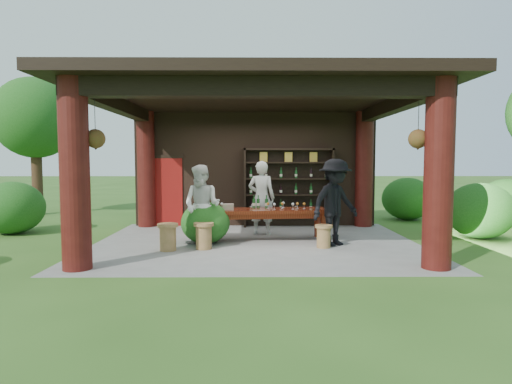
{
  "coord_description": "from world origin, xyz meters",
  "views": [
    {
      "loc": [
        -0.09,
        -9.79,
        1.88
      ],
      "look_at": [
        0.0,
        0.4,
        1.15
      ],
      "focal_mm": 30.0,
      "sensor_mm": 36.0,
      "label": 1
    }
  ],
  "objects_px": {
    "tasting_table": "(260,214)",
    "stool_near_right": "(324,236)",
    "stool_near_left": "(204,235)",
    "guest_man": "(335,202)",
    "host": "(261,198)",
    "wine_shelf": "(288,188)",
    "stool_far_left": "(168,236)",
    "guest_woman": "(202,206)",
    "napkin_basket": "(228,207)"
  },
  "relations": [
    {
      "from": "stool_near_right",
      "to": "napkin_basket",
      "type": "xyz_separation_m",
      "value": [
        -2.12,
        0.74,
        0.56
      ]
    },
    {
      "from": "wine_shelf",
      "to": "stool_far_left",
      "type": "relative_size",
      "value": 4.47
    },
    {
      "from": "guest_woman",
      "to": "wine_shelf",
      "type": "bearing_deg",
      "value": 73.7
    },
    {
      "from": "wine_shelf",
      "to": "napkin_basket",
      "type": "height_order",
      "value": "wine_shelf"
    },
    {
      "from": "guest_man",
      "to": "napkin_basket",
      "type": "xyz_separation_m",
      "value": [
        -2.42,
        0.48,
        -0.15
      ]
    },
    {
      "from": "napkin_basket",
      "to": "host",
      "type": "bearing_deg",
      "value": 50.75
    },
    {
      "from": "wine_shelf",
      "to": "guest_man",
      "type": "xyz_separation_m",
      "value": [
        0.81,
        -2.77,
        -0.16
      ]
    },
    {
      "from": "guest_man",
      "to": "stool_near_left",
      "type": "bearing_deg",
      "value": 155.5
    },
    {
      "from": "tasting_table",
      "to": "guest_man",
      "type": "height_order",
      "value": "guest_man"
    },
    {
      "from": "stool_near_right",
      "to": "napkin_basket",
      "type": "height_order",
      "value": "napkin_basket"
    },
    {
      "from": "guest_woman",
      "to": "guest_man",
      "type": "distance_m",
      "value": 2.96
    },
    {
      "from": "wine_shelf",
      "to": "tasting_table",
      "type": "height_order",
      "value": "wine_shelf"
    },
    {
      "from": "wine_shelf",
      "to": "stool_near_right",
      "type": "distance_m",
      "value": 3.19
    },
    {
      "from": "guest_man",
      "to": "napkin_basket",
      "type": "bearing_deg",
      "value": 136.96
    },
    {
      "from": "stool_far_left",
      "to": "host",
      "type": "xyz_separation_m",
      "value": [
        2.02,
        2.0,
        0.64
      ]
    },
    {
      "from": "stool_far_left",
      "to": "host",
      "type": "bearing_deg",
      "value": 44.66
    },
    {
      "from": "stool_near_left",
      "to": "guest_man",
      "type": "relative_size",
      "value": 0.29
    },
    {
      "from": "tasting_table",
      "to": "stool_near_right",
      "type": "xyz_separation_m",
      "value": [
        1.36,
        -0.9,
        -0.37
      ]
    },
    {
      "from": "napkin_basket",
      "to": "guest_woman",
      "type": "bearing_deg",
      "value": -136.97
    },
    {
      "from": "wine_shelf",
      "to": "stool_far_left",
      "type": "distance_m",
      "value": 4.43
    },
    {
      "from": "stool_near_right",
      "to": "guest_man",
      "type": "distance_m",
      "value": 0.81
    },
    {
      "from": "wine_shelf",
      "to": "guest_woman",
      "type": "distance_m",
      "value": 3.54
    },
    {
      "from": "tasting_table",
      "to": "stool_near_left",
      "type": "height_order",
      "value": "tasting_table"
    },
    {
      "from": "host",
      "to": "stool_near_right",
      "type": "bearing_deg",
      "value": 140.17
    },
    {
      "from": "stool_near_right",
      "to": "guest_man",
      "type": "height_order",
      "value": "guest_man"
    },
    {
      "from": "stool_near_left",
      "to": "guest_man",
      "type": "distance_m",
      "value": 2.99
    },
    {
      "from": "guest_woman",
      "to": "napkin_basket",
      "type": "distance_m",
      "value": 0.75
    },
    {
      "from": "host",
      "to": "guest_man",
      "type": "distance_m",
      "value": 2.17
    },
    {
      "from": "stool_near_right",
      "to": "guest_woman",
      "type": "bearing_deg",
      "value": 175.14
    },
    {
      "from": "tasting_table",
      "to": "stool_far_left",
      "type": "relative_size",
      "value": 5.62
    },
    {
      "from": "tasting_table",
      "to": "stool_near_left",
      "type": "relative_size",
      "value": 5.68
    },
    {
      "from": "wine_shelf",
      "to": "napkin_basket",
      "type": "bearing_deg",
      "value": -125.05
    },
    {
      "from": "tasting_table",
      "to": "stool_near_left",
      "type": "bearing_deg",
      "value": -140.63
    },
    {
      "from": "host",
      "to": "guest_woman",
      "type": "relative_size",
      "value": 1.05
    },
    {
      "from": "wine_shelf",
      "to": "host",
      "type": "relative_size",
      "value": 1.35
    },
    {
      "from": "stool_far_left",
      "to": "guest_woman",
      "type": "relative_size",
      "value": 0.32
    },
    {
      "from": "wine_shelf",
      "to": "guest_woman",
      "type": "xyz_separation_m",
      "value": [
        -2.15,
        -2.8,
        -0.23
      ]
    },
    {
      "from": "stool_near_left",
      "to": "stool_near_right",
      "type": "distance_m",
      "value": 2.6
    },
    {
      "from": "tasting_table",
      "to": "host",
      "type": "relative_size",
      "value": 1.7
    },
    {
      "from": "stool_near_left",
      "to": "napkin_basket",
      "type": "height_order",
      "value": "napkin_basket"
    },
    {
      "from": "napkin_basket",
      "to": "tasting_table",
      "type": "bearing_deg",
      "value": 12.12
    },
    {
      "from": "guest_woman",
      "to": "guest_man",
      "type": "xyz_separation_m",
      "value": [
        2.96,
        0.03,
        0.07
      ]
    },
    {
      "from": "wine_shelf",
      "to": "tasting_table",
      "type": "relative_size",
      "value": 0.79
    },
    {
      "from": "stool_near_right",
      "to": "host",
      "type": "height_order",
      "value": "host"
    },
    {
      "from": "host",
      "to": "stool_near_left",
      "type": "bearing_deg",
      "value": 67.78
    },
    {
      "from": "napkin_basket",
      "to": "guest_man",
      "type": "bearing_deg",
      "value": -11.14
    },
    {
      "from": "stool_near_right",
      "to": "tasting_table",
      "type": "bearing_deg",
      "value": 146.61
    },
    {
      "from": "tasting_table",
      "to": "guest_man",
      "type": "relative_size",
      "value": 1.66
    },
    {
      "from": "stool_near_left",
      "to": "stool_near_right",
      "type": "xyz_separation_m",
      "value": [
        2.6,
        0.12,
        -0.04
      ]
    },
    {
      "from": "wine_shelf",
      "to": "guest_man",
      "type": "height_order",
      "value": "wine_shelf"
    }
  ]
}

